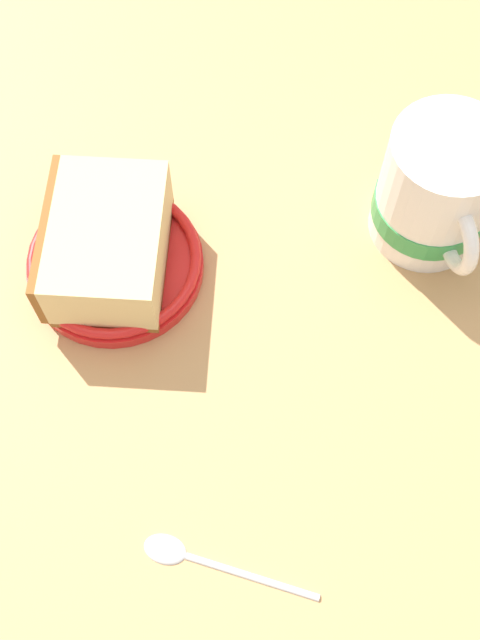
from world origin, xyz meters
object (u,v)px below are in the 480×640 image
cake_slice (106,244)px  teaspoon (193,558)px  small_plate (115,263)px  tea_mug (437,192)px

cake_slice → teaspoon: bearing=-18.0°
small_plate → tea_mug: 25.42cm
small_plate → cake_slice: cake_slice is taller
small_plate → teaspoon: 23.35cm
small_plate → teaspoon: bearing=-18.7°
cake_slice → teaspoon: 23.70cm
cake_slice → teaspoon: cake_slice is taller
small_plate → cake_slice: 2.94cm
small_plate → tea_mug: tea_mug is taller
tea_mug → teaspoon: (10.99, -29.95, -4.73)cm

